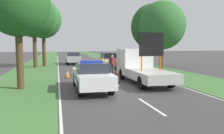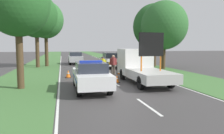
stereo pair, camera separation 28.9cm
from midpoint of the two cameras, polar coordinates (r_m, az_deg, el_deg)
The scene contains 21 objects.
ground_plane at distance 13.15m, azimuth 1.86°, elevation -5.32°, with size 160.00×160.00×0.00m, color #3D3A3A.
lane_markings at distance 24.29m, azimuth -5.61°, elevation -0.29°, with size 7.35×58.28×0.01m.
grass_verge_left at distance 32.59m, azimuth -18.32°, elevation 0.97°, with size 4.51×120.00×0.03m.
grass_verge_right at distance 33.87m, azimuth 2.30°, elevation 1.41°, with size 4.51×120.00×0.03m.
police_car at distance 12.31m, azimuth -6.08°, elevation -2.22°, with size 1.80×4.89×1.67m.
work_truck at distance 15.33m, azimuth 6.66°, elevation 0.34°, with size 2.10×6.11×3.28m.
road_barrier at distance 18.72m, azimuth -3.43°, elevation 0.69°, with size 3.38×0.08×1.07m.
police_officer at distance 17.74m, azimuth -3.12°, elevation 0.62°, with size 0.57×0.36×1.60m.
pedestrian_civilian at distance 18.55m, azimuth -0.38°, elevation 0.98°, with size 0.61×0.39×1.70m.
traffic_cone_near_police at distance 14.71m, azimuth 0.67°, elevation -3.13°, with size 0.37×0.37×0.52m.
traffic_cone_centre_front at distance 17.58m, azimuth -9.87°, elevation -1.57°, with size 0.47×0.47×0.65m.
traffic_cone_near_truck at distance 19.06m, azimuth 1.29°, elevation -1.06°, with size 0.41×0.41×0.56m.
traffic_cone_behind_barrier at distance 17.32m, azimuth -12.08°, elevation -1.79°, with size 0.44×0.44×0.60m.
traffic_cone_lane_edge at distance 18.10m, azimuth -5.47°, elevation -1.47°, with size 0.39×0.39×0.55m.
queued_car_van_white at distance 24.69m, azimuth -1.07°, elevation 1.82°, with size 1.85×4.52×1.68m.
queued_car_sedan_silver at distance 30.00m, azimuth -10.43°, elevation 2.38°, with size 1.77×4.55×1.62m.
roadside_tree_near_left at distance 27.46m, azimuth -17.85°, elevation 11.65°, with size 4.20×4.20×7.74m.
roadside_tree_near_right at distance 23.95m, azimuth 12.63°, elevation 10.53°, with size 4.85×4.85×7.16m.
roadside_tree_mid_left at distance 26.52m, azimuth 10.25°, elevation 10.30°, with size 5.10×5.10×7.39m.
roadside_tree_mid_right at distance 26.35m, azimuth -20.07°, elevation 12.52°, with size 4.69×4.69×8.31m.
roadside_tree_far_left at distance 13.64m, azimuth -24.05°, elevation 14.99°, with size 3.58×3.58×6.74m.
Camera 1 is at (-3.69, -12.38, 2.49)m, focal length 35.00 mm.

